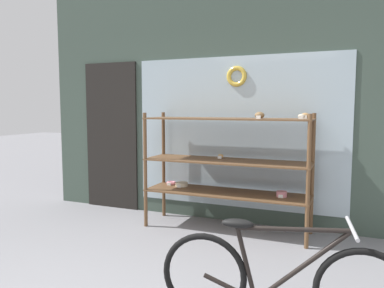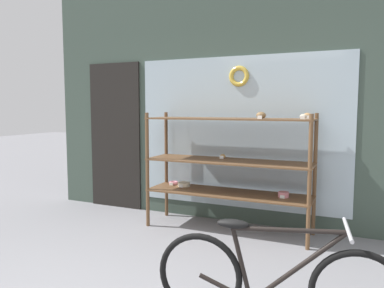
% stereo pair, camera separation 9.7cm
% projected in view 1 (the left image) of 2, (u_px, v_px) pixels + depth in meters
% --- Properties ---
extents(storefront_facade, '(5.22, 0.13, 3.91)m').
position_uv_depth(storefront_facade, '(220.00, 74.00, 4.77)').
color(storefront_facade, '#3D4C42').
rests_on(storefront_facade, ground_plane).
extents(display_case, '(1.96, 0.54, 1.42)m').
position_uv_depth(display_case, '(227.00, 160.00, 4.42)').
color(display_case, brown).
rests_on(display_case, ground_plane).
extents(bicycle, '(1.61, 0.46, 0.73)m').
position_uv_depth(bicycle, '(278.00, 280.00, 2.48)').
color(bicycle, black).
rests_on(bicycle, ground_plane).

